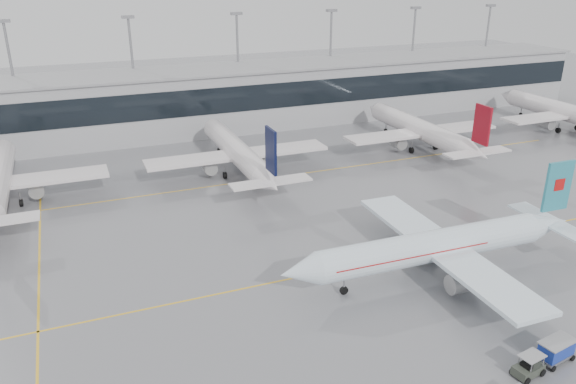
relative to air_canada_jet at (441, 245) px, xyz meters
name	(u,v)px	position (x,y,z in m)	size (l,w,h in m)	color
ground	(328,271)	(-10.95, 5.18, -3.59)	(320.00, 320.00, 0.00)	slate
taxi_line_main	(328,271)	(-10.95, 5.18, -3.58)	(120.00, 0.25, 0.01)	gold
taxi_line_north	(245,181)	(-10.95, 35.18, -3.58)	(120.00, 0.25, 0.01)	gold
taxi_line_cross	(39,259)	(-40.95, 20.18, -3.58)	(0.25, 60.00, 0.01)	gold
terminal	(196,101)	(-10.95, 67.18, 2.41)	(180.00, 15.00, 12.00)	#9D9EA1
terminal_glass	(205,102)	(-10.95, 59.63, 3.91)	(180.00, 0.20, 5.00)	black
terminal_roof	(194,71)	(-10.95, 67.18, 8.61)	(182.00, 16.00, 0.40)	gray
light_masts	(187,60)	(-10.95, 73.18, 9.76)	(156.40, 1.00, 22.60)	gray
air_canada_jet	(441,245)	(0.00, 0.00, 0.00)	(36.12, 28.77, 11.33)	white
parked_jet_c	(238,152)	(-10.95, 38.87, 0.12)	(29.64, 36.96, 11.72)	silver
parked_jet_d	(421,130)	(24.05, 38.87, 0.12)	(29.64, 36.96, 11.72)	silver
parked_jet_e	(566,113)	(59.05, 38.87, 0.12)	(29.64, 36.96, 11.72)	silver
baggage_tug	(528,369)	(-3.03, -16.52, -2.91)	(4.04, 2.05, 1.92)	#353A31
baggage_cart	(556,349)	(0.52, -15.94, -2.39)	(3.56, 2.35, 2.05)	gray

